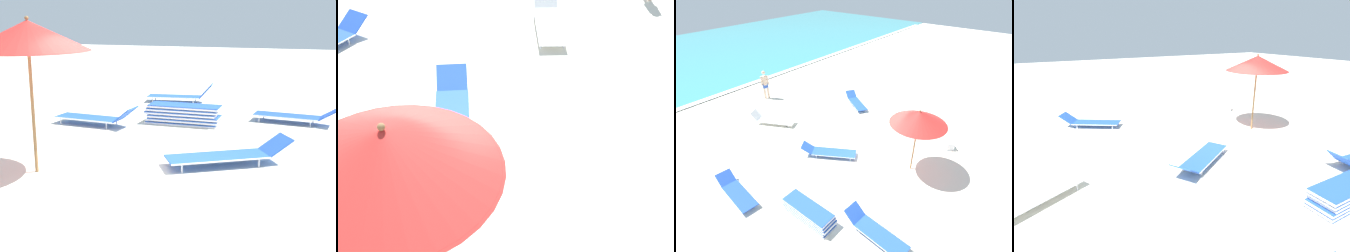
{
  "view_description": "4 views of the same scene",
  "coord_description": "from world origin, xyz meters",
  "views": [
    {
      "loc": [
        7.31,
        2.79,
        2.76
      ],
      "look_at": [
        0.3,
        0.61,
        0.97
      ],
      "focal_mm": 50.0,
      "sensor_mm": 36.0,
      "label": 1
    },
    {
      "loc": [
        2.75,
        -4.06,
        5.11
      ],
      "look_at": [
        0.44,
        0.75,
        0.84
      ],
      "focal_mm": 50.0,
      "sensor_mm": 36.0,
      "label": 2
    },
    {
      "loc": [
        -7.59,
        -4.72,
        7.09
      ],
      "look_at": [
        0.45,
        1.65,
        0.74
      ],
      "focal_mm": 28.0,
      "sensor_mm": 36.0,
      "label": 3
    },
    {
      "loc": [
        -6.11,
        4.98,
        3.36
      ],
      "look_at": [
        0.41,
        1.23,
        0.67
      ],
      "focal_mm": 28.0,
      "sensor_mm": 36.0,
      "label": 4
    }
  ],
  "objects": [
    {
      "name": "cooler_box",
      "position": [
        2.85,
        -2.47,
        0.19
      ],
      "size": [
        0.61,
        0.59,
        0.37
      ],
      "rotation": [
        0.0,
        0.0,
        3.86
      ],
      "color": "white",
      "rests_on": "ground_plane"
    },
    {
      "name": "sun_lounger_near_water_left",
      "position": [
        -0.92,
        1.41,
        0.2
      ],
      "size": [
        1.71,
        2.32,
        0.49
      ],
      "rotation": [
        0.0,
        0.0,
        0.53
      ],
      "color": "blue",
      "rests_on": "ground_plane"
    },
    {
      "name": "beach_umbrella",
      "position": [
        0.49,
        -1.77,
        2.37
      ],
      "size": [
        2.1,
        2.1,
        2.7
      ],
      "color": "olive",
      "rests_on": "ground_plane"
    },
    {
      "name": "sun_lounger_mid_beach_solo",
      "position": [
        3.69,
        3.32,
        0.21
      ],
      "size": [
        1.67,
        2.14,
        0.51
      ],
      "rotation": [
        0.0,
        0.0,
        -0.57
      ],
      "color": "blue",
      "rests_on": "ground_plane"
    },
    {
      "name": "sun_lounger_mid_beach_pair_a",
      "position": [
        -3.04,
        -2.31,
        0.21
      ],
      "size": [
        0.79,
        2.17,
        0.53
      ],
      "rotation": [
        0.0,
        0.0,
        -0.09
      ],
      "color": "blue",
      "rests_on": "ground_plane"
    },
    {
      "name": "ground_plane",
      "position": [
        0.0,
        0.01,
        -0.08
      ],
      "size": [
        60.0,
        60.0,
        0.16
      ],
      "color": "silver"
    },
    {
      "name": "sun_lounger_under_umbrella",
      "position": [
        -0.71,
        5.47,
        0.22
      ],
      "size": [
        1.55,
        2.26,
        0.62
      ],
      "rotation": [
        0.0,
        0.0,
        0.47
      ],
      "color": "white",
      "rests_on": "ground_plane"
    },
    {
      "name": "beachgoer_wading_adult",
      "position": [
        1.02,
        8.18,
        1.0
      ],
      "size": [
        0.41,
        0.3,
        1.76
      ],
      "rotation": [
        0.0,
        0.0,
        5.79
      ],
      "color": "beige",
      "rests_on": "ground_plane"
    },
    {
      "name": "lounger_stack",
      "position": [
        -3.81,
        -0.27,
        0.25
      ],
      "size": [
        0.63,
        1.92,
        0.49
      ],
      "rotation": [
        0.0,
        0.0,
        -0.01
      ],
      "color": "blue",
      "rests_on": "ground_plane"
    },
    {
      "name": "sun_lounger_near_water_right",
      "position": [
        -4.73,
        2.44,
        0.21
      ],
      "size": [
        0.85,
        2.17,
        0.48
      ],
      "rotation": [
        0.0,
        0.0,
        -0.12
      ],
      "color": "blue",
      "rests_on": "ground_plane"
    }
  ]
}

